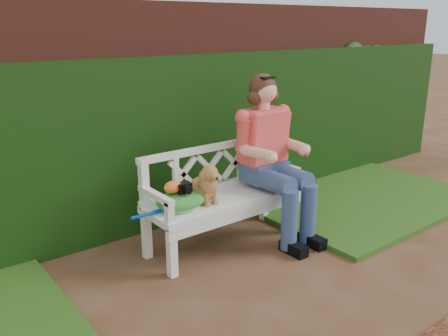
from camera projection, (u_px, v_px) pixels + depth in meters
ground at (254, 302)px, 3.54m from camera, size 60.00×60.00×0.00m
brick_wall at (128, 119)px, 4.65m from camera, size 10.00×0.30×2.20m
ivy_hedge at (140, 148)px, 4.56m from camera, size 10.00×0.18×1.70m
grass_right at (355, 197)px, 5.62m from camera, size 2.60×2.00×0.05m
garden_bench at (224, 220)px, 4.41m from camera, size 1.61×0.67×0.48m
seated_woman at (267, 154)px, 4.52m from camera, size 0.90×1.06×1.61m
dog at (204, 182)px, 4.15m from camera, size 0.25×0.33×0.36m
tennis_racket at (177, 206)px, 4.06m from camera, size 0.73×0.50×0.03m
green_bag at (181, 200)px, 4.03m from camera, size 0.53×0.47×0.15m
camera_item at (183, 187)px, 3.99m from camera, size 0.13×0.11×0.08m
baseball_glove at (173, 187)px, 3.97m from camera, size 0.20×0.18×0.11m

